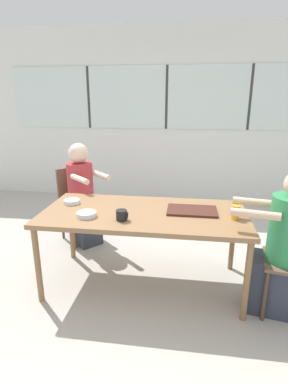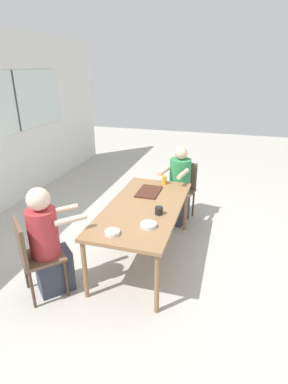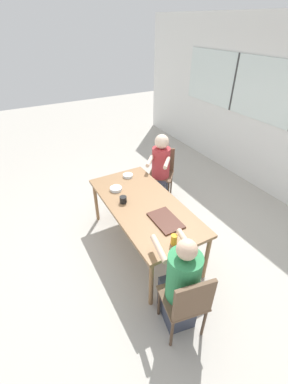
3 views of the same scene
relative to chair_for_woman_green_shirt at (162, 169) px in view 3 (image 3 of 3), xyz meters
name	(u,v)px [view 3 (image 3 of 3)]	position (x,y,z in m)	size (l,w,h in m)	color
ground_plane	(144,244)	(0.96, -0.88, -0.53)	(16.00, 16.00, 0.00)	#B2ADA3
dining_table	(144,207)	(0.96, -0.88, 0.13)	(1.78, 0.86, 0.72)	olive
chair_for_woman_green_shirt	(162,169)	(0.00, 0.00, 0.00)	(0.57, 0.57, 0.88)	brown
chair_for_man_blue_shirt	(188,301)	(2.24, -1.13, 0.00)	(0.47, 0.47, 0.88)	brown
person_woman_green_shirt	(160,172)	(0.12, -0.11, 0.02)	(0.59, 0.58, 1.20)	#333847
person_man_blue_shirt	(180,287)	(2.08, -1.10, -0.01)	(0.62, 0.41, 1.17)	#333847
food_tray_dark	(166,220)	(1.38, -0.82, 0.20)	(0.43, 0.27, 0.02)	#472319
coffee_mug	(123,200)	(0.81, -1.10, 0.23)	(0.10, 0.09, 0.09)	black
juice_glass	(174,240)	(1.72, -0.95, 0.25)	(0.07, 0.07, 0.12)	gold
bowl_white_shallow	(116,189)	(0.50, -1.07, 0.21)	(0.16, 0.16, 0.04)	silver
bowl_cereal	(128,176)	(0.25, -0.77, 0.21)	(0.15, 0.15, 0.04)	silver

